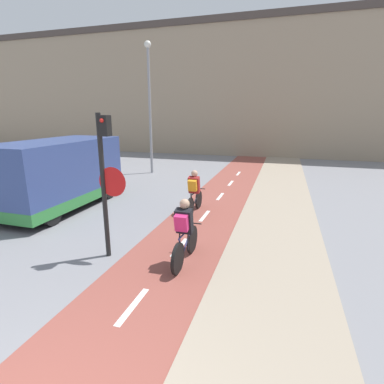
{
  "coord_description": "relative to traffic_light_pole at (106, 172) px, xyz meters",
  "views": [
    {
      "loc": [
        2.34,
        -1.07,
        3.31
      ],
      "look_at": [
        0.0,
        6.57,
        1.2
      ],
      "focal_mm": 28.0,
      "sensor_mm": 36.0,
      "label": 1
    }
  ],
  "objects": [
    {
      "name": "cyclist_near",
      "position": [
        1.79,
        0.17,
        -1.33
      ],
      "size": [
        0.46,
        1.72,
        1.52
      ],
      "color": "black",
      "rests_on": "ground_plane"
    },
    {
      "name": "building_row_background",
      "position": [
        1.42,
        20.52,
        3.08
      ],
      "size": [
        60.0,
        5.2,
        10.23
      ],
      "color": "gray",
      "rests_on": "ground_plane"
    },
    {
      "name": "street_lamp_far",
      "position": [
        -3.38,
        9.79,
        2.18
      ],
      "size": [
        0.36,
        0.36,
        6.93
      ],
      "color": "gray",
      "rests_on": "ground_plane"
    },
    {
      "name": "cyclist_far",
      "position": [
        0.98,
        3.61,
        -1.34
      ],
      "size": [
        0.46,
        1.66,
        1.49
      ],
      "color": "black",
      "rests_on": "ground_plane"
    },
    {
      "name": "traffic_light_pole",
      "position": [
        0.0,
        0.0,
        0.0
      ],
      "size": [
        0.67,
        0.25,
        3.32
      ],
      "color": "black",
      "rests_on": "ground_plane"
    },
    {
      "name": "van",
      "position": [
        -3.78,
        2.82,
        -0.86
      ],
      "size": [
        2.16,
        4.85,
        2.4
      ],
      "color": "#334784",
      "rests_on": "ground_plane"
    }
  ]
}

